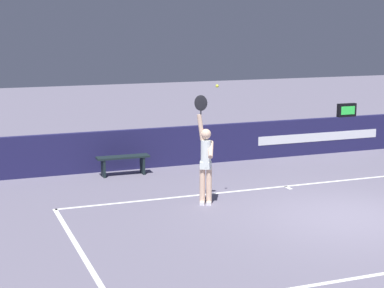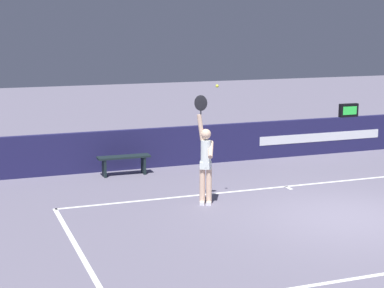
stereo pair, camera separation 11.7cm
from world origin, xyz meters
TOP-DOWN VIEW (x-y plane):
  - ground_plane at (0.00, 0.00)m, footprint 60.00×60.00m
  - court_lines at (0.00, -0.05)m, footprint 11.24×5.57m
  - back_wall at (0.01, 5.84)m, footprint 16.58×0.17m
  - speed_display at (3.85, 5.83)m, footprint 0.62×0.15m
  - tennis_player at (-2.40, 1.92)m, footprint 0.46×0.49m
  - tennis_ball at (-2.15, 1.90)m, footprint 0.07×0.07m
  - courtside_bench_near at (-3.39, 5.20)m, footprint 1.39×0.38m

SIDE VIEW (x-z plane):
  - ground_plane at x=0.00m, z-range 0.00..0.00m
  - court_lines at x=0.00m, z-range 0.00..0.00m
  - courtside_bench_near at x=-3.39m, z-range 0.13..0.64m
  - back_wall at x=0.01m, z-range 0.00..1.09m
  - tennis_player at x=-2.40m, z-range -0.21..2.21m
  - speed_display at x=3.85m, z-range 1.09..1.50m
  - tennis_ball at x=-2.15m, z-range 2.56..2.63m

